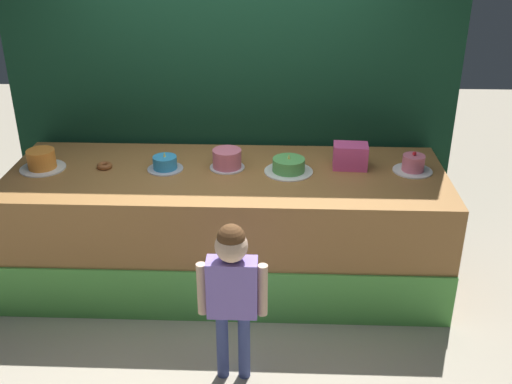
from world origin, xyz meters
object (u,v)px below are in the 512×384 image
object	(u,v)px
child_figure	(232,283)
cake_far_right	(413,164)
cake_center	(227,159)
pink_box	(350,156)
donut	(105,166)
cake_far_left	(42,160)
cake_left	(165,164)
cake_right	(289,166)

from	to	relation	value
child_figure	cake_far_right	xyz separation A→B (m)	(1.25, 1.19, 0.26)
child_figure	cake_center	xyz separation A→B (m)	(-0.12, 1.20, 0.28)
pink_box	cake_far_right	xyz separation A→B (m)	(0.46, -0.05, -0.04)
child_figure	donut	size ratio (longest dim) A/B	9.39
cake_far_left	cake_far_right	bearing A→B (deg)	1.25
pink_box	cake_far_right	distance (m)	0.46
pink_box	cake_far_right	bearing A→B (deg)	-6.79
cake_far_left	cake_center	xyz separation A→B (m)	(1.38, 0.07, 0.00)
donut	cake_far_left	xyz separation A→B (m)	(-0.46, -0.03, 0.05)
cake_far_left	cake_center	bearing A→B (deg)	2.85
cake_left	cake_center	world-z (taller)	cake_center
cake_right	donut	bearing A→B (deg)	179.23
child_figure	donut	bearing A→B (deg)	131.75
cake_far_left	cake_right	bearing A→B (deg)	0.37
cake_far_left	cake_right	distance (m)	1.84
cake_far_left	cake_far_right	xyz separation A→B (m)	(2.75, 0.06, -0.01)
cake_left	donut	bearing A→B (deg)	179.13
child_figure	cake_far_right	size ratio (longest dim) A/B	3.74
cake_center	cake_far_right	xyz separation A→B (m)	(1.38, -0.01, -0.02)
child_figure	cake_center	world-z (taller)	child_figure
cake_left	cake_right	world-z (taller)	cake_right
child_figure	cake_far_left	bearing A→B (deg)	142.87
donut	cake_left	world-z (taller)	cake_left
pink_box	donut	bearing A→B (deg)	-177.36
cake_far_left	cake_left	xyz separation A→B (m)	(0.92, 0.02, -0.02)
cake_center	cake_right	bearing A→B (deg)	-7.03
cake_right	pink_box	bearing A→B (deg)	12.64
cake_left	cake_right	size ratio (longest dim) A/B	0.74
cake_far_left	child_figure	bearing A→B (deg)	-37.13
cake_center	pink_box	bearing A→B (deg)	2.89
child_figure	cake_left	bearing A→B (deg)	116.65
child_figure	pink_box	bearing A→B (deg)	57.53
cake_far_left	cake_right	xyz separation A→B (m)	(1.84, 0.01, -0.02)
pink_box	cake_right	size ratio (longest dim) A/B	0.71
child_figure	pink_box	world-z (taller)	pink_box
cake_left	cake_far_right	xyz separation A→B (m)	(1.84, 0.04, 0.01)
cake_far_right	cake_left	bearing A→B (deg)	-178.85
child_figure	cake_far_left	distance (m)	1.90
cake_center	child_figure	bearing A→B (deg)	-84.20
cake_right	cake_center	bearing A→B (deg)	172.97
pink_box	donut	distance (m)	1.84
donut	cake_far_right	size ratio (longest dim) A/B	0.40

